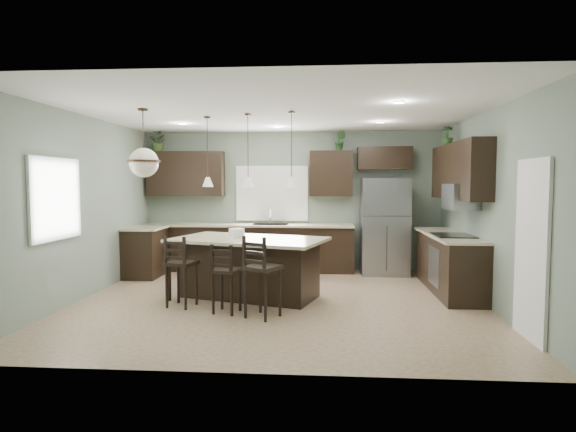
{
  "coord_description": "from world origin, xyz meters",
  "views": [
    {
      "loc": [
        0.65,
        -7.07,
        1.77
      ],
      "look_at": [
        0.1,
        0.4,
        1.25
      ],
      "focal_mm": 30.0,
      "sensor_mm": 36.0,
      "label": 1
    }
  ],
  "objects_px": {
    "refrigerator": "(384,226)",
    "bar_stool_center": "(227,278)",
    "bar_stool_left": "(182,271)",
    "plant_back_left": "(159,142)",
    "kitchen_island": "(249,268)",
    "serving_dish": "(237,233)",
    "bar_stool_right": "(263,277)"
  },
  "relations": [
    {
      "from": "kitchen_island",
      "to": "bar_stool_center",
      "type": "height_order",
      "value": "bar_stool_center"
    },
    {
      "from": "serving_dish",
      "to": "plant_back_left",
      "type": "xyz_separation_m",
      "value": [
        -2.01,
        2.34,
        1.6
      ]
    },
    {
      "from": "bar_stool_left",
      "to": "bar_stool_right",
      "type": "distance_m",
      "value": 1.31
    },
    {
      "from": "refrigerator",
      "to": "serving_dish",
      "type": "xyz_separation_m",
      "value": [
        -2.51,
        -2.08,
        0.07
      ]
    },
    {
      "from": "refrigerator",
      "to": "bar_stool_center",
      "type": "relative_size",
      "value": 1.94
    },
    {
      "from": "refrigerator",
      "to": "bar_stool_left",
      "type": "relative_size",
      "value": 1.8
    },
    {
      "from": "serving_dish",
      "to": "plant_back_left",
      "type": "distance_m",
      "value": 3.48
    },
    {
      "from": "kitchen_island",
      "to": "bar_stool_left",
      "type": "height_order",
      "value": "bar_stool_left"
    },
    {
      "from": "serving_dish",
      "to": "bar_stool_center",
      "type": "distance_m",
      "value": 1.05
    },
    {
      "from": "refrigerator",
      "to": "kitchen_island",
      "type": "height_order",
      "value": "refrigerator"
    },
    {
      "from": "kitchen_island",
      "to": "refrigerator",
      "type": "bearing_deg",
      "value": 59.75
    },
    {
      "from": "refrigerator",
      "to": "bar_stool_right",
      "type": "distance_m",
      "value": 3.77
    },
    {
      "from": "kitchen_island",
      "to": "bar_stool_left",
      "type": "relative_size",
      "value": 2.2
    },
    {
      "from": "bar_stool_center",
      "to": "bar_stool_right",
      "type": "bearing_deg",
      "value": -6.25
    },
    {
      "from": "refrigerator",
      "to": "serving_dish",
      "type": "distance_m",
      "value": 3.26
    },
    {
      "from": "serving_dish",
      "to": "kitchen_island",
      "type": "bearing_deg",
      "value": -16.99
    },
    {
      "from": "bar_stool_center",
      "to": "bar_stool_right",
      "type": "xyz_separation_m",
      "value": [
        0.52,
        -0.19,
        0.07
      ]
    },
    {
      "from": "bar_stool_left",
      "to": "kitchen_island",
      "type": "bearing_deg",
      "value": 48.54
    },
    {
      "from": "refrigerator",
      "to": "bar_stool_right",
      "type": "relative_size",
      "value": 1.7
    },
    {
      "from": "bar_stool_left",
      "to": "bar_stool_center",
      "type": "distance_m",
      "value": 0.76
    },
    {
      "from": "bar_stool_center",
      "to": "bar_stool_right",
      "type": "relative_size",
      "value": 0.88
    },
    {
      "from": "bar_stool_center",
      "to": "plant_back_left",
      "type": "bearing_deg",
      "value": 135.57
    },
    {
      "from": "bar_stool_center",
      "to": "plant_back_left",
      "type": "xyz_separation_m",
      "value": [
        -2.04,
        3.26,
        2.12
      ]
    },
    {
      "from": "bar_stool_left",
      "to": "plant_back_left",
      "type": "height_order",
      "value": "plant_back_left"
    },
    {
      "from": "kitchen_island",
      "to": "bar_stool_center",
      "type": "bearing_deg",
      "value": -84.02
    },
    {
      "from": "refrigerator",
      "to": "bar_stool_center",
      "type": "bearing_deg",
      "value": -129.62
    },
    {
      "from": "bar_stool_left",
      "to": "plant_back_left",
      "type": "distance_m",
      "value": 3.88
    },
    {
      "from": "refrigerator",
      "to": "serving_dish",
      "type": "bearing_deg",
      "value": -140.28
    },
    {
      "from": "kitchen_island",
      "to": "bar_stool_right",
      "type": "relative_size",
      "value": 2.08
    },
    {
      "from": "kitchen_island",
      "to": "serving_dish",
      "type": "relative_size",
      "value": 9.44
    },
    {
      "from": "bar_stool_left",
      "to": "refrigerator",
      "type": "bearing_deg",
      "value": 55.28
    },
    {
      "from": "serving_dish",
      "to": "bar_stool_left",
      "type": "distance_m",
      "value": 1.05
    }
  ]
}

